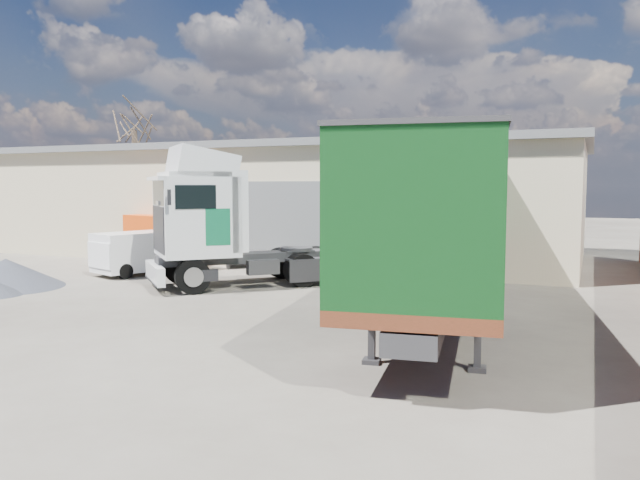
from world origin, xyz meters
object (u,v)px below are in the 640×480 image
at_px(bare_tree, 134,116).
at_px(panel_van, 143,252).
at_px(orange_skip, 163,242).
at_px(box_trailer, 442,215).
at_px(tractor_unit, 223,228).

distance_m(bare_tree, panel_van, 18.77).
relative_size(panel_van, orange_skip, 1.11).
distance_m(box_trailer, panel_van, 13.15).
bearing_deg(box_trailer, orange_skip, 145.86).
distance_m(box_trailer, orange_skip, 15.46).
relative_size(bare_tree, box_trailer, 0.71).
bearing_deg(panel_van, box_trailer, 2.57).
xyz_separation_m(box_trailer, panel_van, (-12.49, 3.68, -1.85)).
height_order(bare_tree, panel_van, bare_tree).
bearing_deg(orange_skip, tractor_unit, -18.90).
height_order(bare_tree, tractor_unit, bare_tree).
height_order(box_trailer, orange_skip, box_trailer).
xyz_separation_m(bare_tree, orange_skip, (10.00, -10.20, -6.99)).
bearing_deg(tractor_unit, panel_van, -152.56).
distance_m(bare_tree, orange_skip, 15.90).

